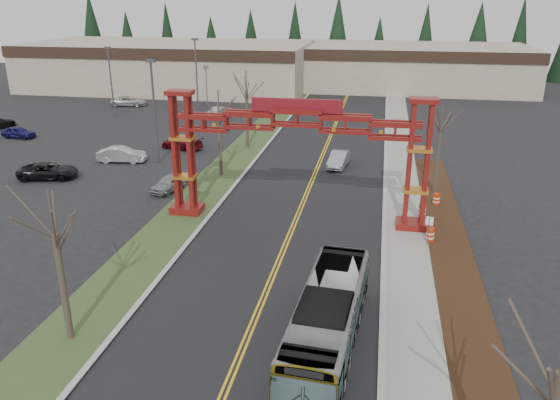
% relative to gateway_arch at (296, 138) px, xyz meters
% --- Properties ---
extents(ground, '(200.00, 200.00, 0.00)m').
position_rel_gateway_arch_xyz_m(ground, '(-0.00, -18.00, -5.98)').
color(ground, black).
rests_on(ground, ground).
extents(road, '(12.00, 110.00, 0.02)m').
position_rel_gateway_arch_xyz_m(road, '(-0.00, 7.00, -5.97)').
color(road, black).
rests_on(road, ground).
extents(lane_line_left, '(0.12, 100.00, 0.01)m').
position_rel_gateway_arch_xyz_m(lane_line_left, '(-0.12, 7.00, -5.96)').
color(lane_line_left, gold).
rests_on(lane_line_left, road).
extents(lane_line_right, '(0.12, 100.00, 0.01)m').
position_rel_gateway_arch_xyz_m(lane_line_right, '(0.12, 7.00, -5.96)').
color(lane_line_right, gold).
rests_on(lane_line_right, road).
extents(curb_right, '(0.30, 110.00, 0.15)m').
position_rel_gateway_arch_xyz_m(curb_right, '(6.15, 7.00, -5.91)').
color(curb_right, '#AFAEA9').
rests_on(curb_right, ground).
extents(sidewalk_right, '(2.60, 110.00, 0.14)m').
position_rel_gateway_arch_xyz_m(sidewalk_right, '(7.60, 7.00, -5.91)').
color(sidewalk_right, gray).
rests_on(sidewalk_right, ground).
extents(landscape_strip, '(2.60, 50.00, 0.12)m').
position_rel_gateway_arch_xyz_m(landscape_strip, '(10.20, -8.00, -5.92)').
color(landscape_strip, black).
rests_on(landscape_strip, ground).
extents(grass_median, '(4.00, 110.00, 0.08)m').
position_rel_gateway_arch_xyz_m(grass_median, '(-8.00, 7.00, -5.94)').
color(grass_median, '#354B25').
rests_on(grass_median, ground).
extents(curb_left, '(0.30, 110.00, 0.15)m').
position_rel_gateway_arch_xyz_m(curb_left, '(-6.15, 7.00, -5.91)').
color(curb_left, '#AFAEA9').
rests_on(curb_left, ground).
extents(gateway_arch, '(18.20, 1.60, 8.90)m').
position_rel_gateway_arch_xyz_m(gateway_arch, '(0.00, 0.00, 0.00)').
color(gateway_arch, '#590B0C').
rests_on(gateway_arch, ground).
extents(retail_building_west, '(46.00, 22.30, 7.50)m').
position_rel_gateway_arch_xyz_m(retail_building_west, '(-30.00, 53.96, -2.22)').
color(retail_building_west, gray).
rests_on(retail_building_west, ground).
extents(retail_building_east, '(38.00, 20.30, 7.00)m').
position_rel_gateway_arch_xyz_m(retail_building_east, '(10.00, 61.95, -2.47)').
color(retail_building_east, gray).
rests_on(retail_building_east, ground).
extents(conifer_treeline, '(116.10, 5.60, 13.00)m').
position_rel_gateway_arch_xyz_m(conifer_treeline, '(0.25, 74.00, 0.50)').
color(conifer_treeline, black).
rests_on(conifer_treeline, ground).
extents(transit_bus, '(3.22, 10.78, 2.96)m').
position_rel_gateway_arch_xyz_m(transit_bus, '(3.71, -14.37, -4.50)').
color(transit_bus, '#9D9EA4').
rests_on(transit_bus, ground).
extents(silver_sedan, '(1.97, 4.39, 1.40)m').
position_rel_gateway_arch_xyz_m(silver_sedan, '(1.87, 13.52, -5.28)').
color(silver_sedan, '#A5A8AD').
rests_on(silver_sedan, ground).
extents(parked_car_near_a, '(2.66, 4.18, 1.32)m').
position_rel_gateway_arch_xyz_m(parked_car_near_a, '(-11.00, 4.44, -5.32)').
color(parked_car_near_a, '#989A9F').
rests_on(parked_car_near_a, ground).
extents(parked_car_near_b, '(4.62, 2.13, 1.47)m').
position_rel_gateway_arch_xyz_m(parked_car_near_b, '(-18.48, 11.23, -5.25)').
color(parked_car_near_b, silver).
rests_on(parked_car_near_b, ground).
extents(parked_car_near_c, '(5.33, 3.33, 1.38)m').
position_rel_gateway_arch_xyz_m(parked_car_near_c, '(-22.46, 5.39, -5.29)').
color(parked_car_near_c, black).
rests_on(parked_car_near_c, ground).
extents(parked_car_mid_a, '(4.81, 2.94, 1.30)m').
position_rel_gateway_arch_xyz_m(parked_car_mid_a, '(-14.55, 16.77, -5.33)').
color(parked_car_mid_a, maroon).
rests_on(parked_car_mid_a, ground).
extents(parked_car_mid_b, '(3.93, 1.88, 1.30)m').
position_rel_gateway_arch_xyz_m(parked_car_mid_b, '(-33.97, 17.82, -5.33)').
color(parked_car_mid_b, navy).
rests_on(parked_car_mid_b, ground).
extents(parked_car_far_a, '(2.67, 4.41, 1.37)m').
position_rel_gateway_arch_xyz_m(parked_car_far_a, '(-15.06, 32.73, -5.30)').
color(parked_car_far_a, '#9A9AA1').
rests_on(parked_car_far_a, ground).
extents(parked_car_far_b, '(5.27, 3.18, 1.37)m').
position_rel_gateway_arch_xyz_m(parked_car_far_b, '(-30.15, 37.55, -5.30)').
color(parked_car_far_b, silver).
rests_on(parked_car_far_b, ground).
extents(bare_tree_median_near, '(3.08, 3.08, 7.31)m').
position_rel_gateway_arch_xyz_m(bare_tree_median_near, '(-8.00, -15.80, -0.74)').
color(bare_tree_median_near, '#382D26').
rests_on(bare_tree_median_near, ground).
extents(bare_tree_median_mid, '(3.01, 3.01, 7.52)m').
position_rel_gateway_arch_xyz_m(bare_tree_median_mid, '(-8.00, 8.77, -0.49)').
color(bare_tree_median_mid, '#382D26').
rests_on(bare_tree_median_mid, ground).
extents(bare_tree_median_far, '(3.08, 3.08, 7.88)m').
position_rel_gateway_arch_xyz_m(bare_tree_median_far, '(-8.00, 18.43, -0.18)').
color(bare_tree_median_far, '#382D26').
rests_on(bare_tree_median_far, ground).
extents(bare_tree_right_far, '(2.88, 2.88, 7.20)m').
position_rel_gateway_arch_xyz_m(bare_tree_right_far, '(10.00, 7.40, -0.72)').
color(bare_tree_right_far, '#382D26').
rests_on(bare_tree_right_far, ground).
extents(light_pole_near, '(0.83, 0.41, 9.52)m').
position_rel_gateway_arch_xyz_m(light_pole_near, '(-15.08, 11.83, -0.48)').
color(light_pole_near, '#3F3F44').
rests_on(light_pole_near, ground).
extents(light_pole_mid, '(0.77, 0.38, 8.83)m').
position_rel_gateway_arch_xyz_m(light_pole_mid, '(-28.79, 30.36, -0.87)').
color(light_pole_mid, '#3F3F44').
rests_on(light_pole_mid, ground).
extents(light_pole_far, '(0.83, 0.41, 9.53)m').
position_rel_gateway_arch_xyz_m(light_pole_far, '(-19.56, 36.89, -0.47)').
color(light_pole_far, '#3F3F44').
rests_on(light_pole_far, ground).
extents(street_sign, '(0.46, 0.17, 2.07)m').
position_rel_gateway_arch_xyz_m(street_sign, '(8.81, -2.72, -4.49)').
color(street_sign, '#3F3F44').
rests_on(street_sign, ground).
extents(barrel_south, '(0.53, 0.53, 0.99)m').
position_rel_gateway_arch_xyz_m(barrel_south, '(9.03, -1.91, -5.49)').
color(barrel_south, red).
rests_on(barrel_south, ground).
extents(barrel_mid, '(0.53, 0.53, 0.98)m').
position_rel_gateway_arch_xyz_m(barrel_mid, '(8.76, 2.27, -5.49)').
color(barrel_mid, red).
rests_on(barrel_mid, ground).
extents(barrel_north, '(0.51, 0.51, 0.94)m').
position_rel_gateway_arch_xyz_m(barrel_north, '(9.95, 4.91, -5.51)').
color(barrel_north, red).
rests_on(barrel_north, ground).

